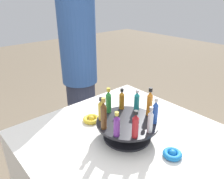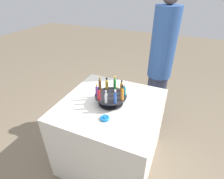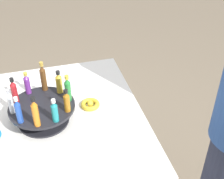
{
  "view_description": "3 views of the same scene",
  "coord_description": "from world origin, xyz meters",
  "px_view_note": "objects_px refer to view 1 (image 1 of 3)",
  "views": [
    {
      "loc": [
        0.62,
        -0.64,
        1.42
      ],
      "look_at": [
        -0.18,
        0.06,
        0.94
      ],
      "focal_mm": 35.0,
      "sensor_mm": 36.0,
      "label": 1
    },
    {
      "loc": [
        1.23,
        0.55,
        1.75
      ],
      "look_at": [
        -0.02,
        0.01,
        0.91
      ],
      "focal_mm": 28.0,
      "sensor_mm": 36.0,
      "label": 2
    },
    {
      "loc": [
        -0.02,
        1.13,
        1.75
      ],
      "look_at": [
        -0.3,
        0.1,
        0.96
      ],
      "focal_mm": 50.0,
      "sensor_mm": 36.0,
      "label": 3
    }
  ],
  "objects_px": {
    "display_stand": "(127,128)",
    "bottle_red": "(135,125)",
    "ribbon_bow_gold": "(91,119)",
    "bottle_blue": "(155,112)",
    "bottle_gold": "(101,109)",
    "bottle_brown": "(104,115)",
    "bottle_clear": "(150,121)",
    "person_figure": "(79,65)",
    "bottle_orange": "(150,103)",
    "bottle_teal": "(137,100)",
    "ribbon_bow_blue": "(172,154)",
    "bottle_purple": "(117,125)",
    "bottle_amber": "(122,100)",
    "bottle_green": "(108,101)"
  },
  "relations": [
    {
      "from": "display_stand",
      "to": "bottle_blue",
      "type": "distance_m",
      "value": 0.16
    },
    {
      "from": "bottle_amber",
      "to": "bottle_clear",
      "type": "distance_m",
      "value": 0.24
    },
    {
      "from": "ribbon_bow_gold",
      "to": "person_figure",
      "type": "relative_size",
      "value": 0.05
    },
    {
      "from": "display_stand",
      "to": "ribbon_bow_blue",
      "type": "relative_size",
      "value": 3.59
    },
    {
      "from": "bottle_red",
      "to": "bottle_orange",
      "type": "relative_size",
      "value": 0.87
    },
    {
      "from": "bottle_brown",
      "to": "bottle_clear",
      "type": "distance_m",
      "value": 0.2
    },
    {
      "from": "bottle_amber",
      "to": "bottle_brown",
      "type": "bearing_deg",
      "value": -66.66
    },
    {
      "from": "bottle_clear",
      "to": "bottle_blue",
      "type": "relative_size",
      "value": 0.95
    },
    {
      "from": "bottle_green",
      "to": "bottle_brown",
      "type": "bearing_deg",
      "value": -48.66
    },
    {
      "from": "bottle_brown",
      "to": "bottle_blue",
      "type": "bearing_deg",
      "value": 59.34
    },
    {
      "from": "bottle_blue",
      "to": "bottle_brown",
      "type": "bearing_deg",
      "value": -120.66
    },
    {
      "from": "bottle_brown",
      "to": "bottle_amber",
      "type": "bearing_deg",
      "value": 113.34
    },
    {
      "from": "bottle_blue",
      "to": "bottle_red",
      "type": "bearing_deg",
      "value": -84.66
    },
    {
      "from": "display_stand",
      "to": "bottle_blue",
      "type": "xyz_separation_m",
      "value": [
        0.09,
        0.08,
        0.1
      ]
    },
    {
      "from": "person_figure",
      "to": "bottle_purple",
      "type": "bearing_deg",
      "value": -5.34
    },
    {
      "from": "ribbon_bow_blue",
      "to": "ribbon_bow_gold",
      "type": "xyz_separation_m",
      "value": [
        -0.46,
        -0.1,
        -0.0
      ]
    },
    {
      "from": "bottle_amber",
      "to": "bottle_blue",
      "type": "height_order",
      "value": "bottle_blue"
    },
    {
      "from": "bottle_clear",
      "to": "bottle_orange",
      "type": "distance_m",
      "value": 0.15
    },
    {
      "from": "display_stand",
      "to": "person_figure",
      "type": "distance_m",
      "value": 0.91
    },
    {
      "from": "bottle_green",
      "to": "bottle_orange",
      "type": "distance_m",
      "value": 0.2
    },
    {
      "from": "bottle_gold",
      "to": "bottle_orange",
      "type": "bearing_deg",
      "value": 59.34
    },
    {
      "from": "display_stand",
      "to": "bottle_red",
      "type": "xyz_separation_m",
      "value": [
        0.11,
        -0.06,
        0.1
      ]
    },
    {
      "from": "display_stand",
      "to": "bottle_clear",
      "type": "relative_size",
      "value": 2.42
    },
    {
      "from": "bottle_gold",
      "to": "person_figure",
      "type": "xyz_separation_m",
      "value": [
        -0.77,
        0.38,
        -0.04
      ]
    },
    {
      "from": "display_stand",
      "to": "bottle_teal",
      "type": "relative_size",
      "value": 2.65
    },
    {
      "from": "display_stand",
      "to": "ribbon_bow_gold",
      "type": "height_order",
      "value": "display_stand"
    },
    {
      "from": "bottle_brown",
      "to": "bottle_purple",
      "type": "bearing_deg",
      "value": 5.34
    },
    {
      "from": "bottle_amber",
      "to": "bottle_red",
      "type": "xyz_separation_m",
      "value": [
        0.22,
        -0.13,
        0.01
      ]
    },
    {
      "from": "bottle_red",
      "to": "bottle_green",
      "type": "bearing_deg",
      "value": 167.34
    },
    {
      "from": "bottle_purple",
      "to": "person_figure",
      "type": "bearing_deg",
      "value": 155.72
    },
    {
      "from": "bottle_clear",
      "to": "ribbon_bow_gold",
      "type": "xyz_separation_m",
      "value": [
        -0.36,
        -0.06,
        -0.13
      ]
    },
    {
      "from": "bottle_green",
      "to": "bottle_teal",
      "type": "relative_size",
      "value": 1.18
    },
    {
      "from": "bottle_purple",
      "to": "bottle_blue",
      "type": "relative_size",
      "value": 0.88
    },
    {
      "from": "bottle_green",
      "to": "bottle_teal",
      "type": "height_order",
      "value": "bottle_green"
    },
    {
      "from": "bottle_orange",
      "to": "bottle_teal",
      "type": "bearing_deg",
      "value": -174.66
    },
    {
      "from": "bottle_gold",
      "to": "ribbon_bow_gold",
      "type": "xyz_separation_m",
      "value": [
        -0.14,
        0.04,
        -0.13
      ]
    },
    {
      "from": "bottle_blue",
      "to": "ribbon_bow_gold",
      "type": "xyz_separation_m",
      "value": [
        -0.32,
        -0.13,
        -0.14
      ]
    },
    {
      "from": "bottle_clear",
      "to": "ribbon_bow_blue",
      "type": "height_order",
      "value": "bottle_clear"
    },
    {
      "from": "bottle_brown",
      "to": "ribbon_bow_gold",
      "type": "xyz_separation_m",
      "value": [
        -0.2,
        0.08,
        -0.15
      ]
    },
    {
      "from": "bottle_purple",
      "to": "bottle_teal",
      "type": "distance_m",
      "value": 0.25
    },
    {
      "from": "bottle_clear",
      "to": "bottle_orange",
      "type": "relative_size",
      "value": 0.84
    },
    {
      "from": "display_stand",
      "to": "person_figure",
      "type": "bearing_deg",
      "value": 161.06
    },
    {
      "from": "bottle_brown",
      "to": "ribbon_bow_blue",
      "type": "bearing_deg",
      "value": 33.44
    },
    {
      "from": "bottle_red",
      "to": "ribbon_bow_gold",
      "type": "xyz_separation_m",
      "value": [
        -0.34,
        0.02,
        -0.14
      ]
    },
    {
      "from": "bottle_amber",
      "to": "bottle_gold",
      "type": "relative_size",
      "value": 0.97
    },
    {
      "from": "ribbon_bow_gold",
      "to": "bottle_brown",
      "type": "bearing_deg",
      "value": -20.36
    },
    {
      "from": "bottle_gold",
      "to": "bottle_brown",
      "type": "xyz_separation_m",
      "value": [
        0.07,
        -0.04,
        0.02
      ]
    },
    {
      "from": "bottle_orange",
      "to": "ribbon_bow_gold",
      "type": "height_order",
      "value": "bottle_orange"
    },
    {
      "from": "display_stand",
      "to": "bottle_green",
      "type": "distance_m",
      "value": 0.16
    },
    {
      "from": "bottle_amber",
      "to": "bottle_gold",
      "type": "xyz_separation_m",
      "value": [
        0.01,
        -0.15,
        0.0
      ]
    }
  ]
}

